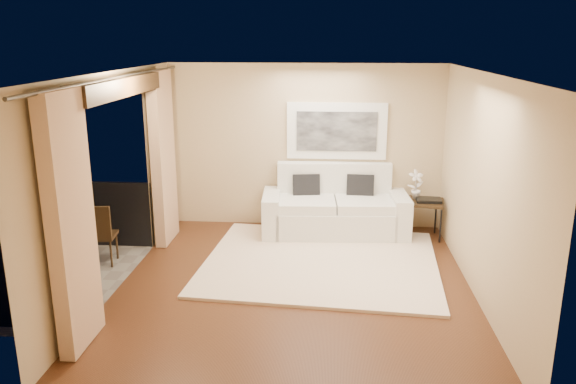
# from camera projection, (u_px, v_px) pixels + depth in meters

# --- Properties ---
(floor) EXTENTS (5.00, 5.00, 0.00)m
(floor) POSITION_uv_depth(u_px,v_px,m) (294.00, 286.00, 7.22)
(floor) COLOR #512C17
(floor) RESTS_ON ground
(room_shell) EXTENTS (5.00, 6.40, 5.00)m
(room_shell) POSITION_uv_depth(u_px,v_px,m) (118.00, 87.00, 6.71)
(room_shell) COLOR white
(room_shell) RESTS_ON ground
(balcony) EXTENTS (1.81, 2.60, 1.17)m
(balcony) POSITION_uv_depth(u_px,v_px,m) (46.00, 266.00, 7.43)
(balcony) COLOR #605B56
(balcony) RESTS_ON ground
(curtains) EXTENTS (0.16, 4.80, 2.64)m
(curtains) POSITION_uv_depth(u_px,v_px,m) (127.00, 183.00, 7.02)
(curtains) COLOR tan
(curtains) RESTS_ON ground
(artwork) EXTENTS (1.62, 0.07, 0.92)m
(artwork) POSITION_uv_depth(u_px,v_px,m) (337.00, 131.00, 9.11)
(artwork) COLOR white
(artwork) RESTS_ON room_shell
(rug) EXTENTS (3.44, 3.05, 0.04)m
(rug) POSITION_uv_depth(u_px,v_px,m) (321.00, 262.00, 7.95)
(rug) COLOR #FDE6CC
(rug) RESTS_ON floor
(sofa) EXTENTS (2.36, 1.13, 1.11)m
(sofa) POSITION_uv_depth(u_px,v_px,m) (335.00, 210.00, 9.10)
(sofa) COLOR white
(sofa) RESTS_ON floor
(side_table) EXTENTS (0.65, 0.65, 0.61)m
(side_table) POSITION_uv_depth(u_px,v_px,m) (425.00, 204.00, 8.85)
(side_table) COLOR black
(side_table) RESTS_ON floor
(tray) EXTENTS (0.40, 0.30, 0.05)m
(tray) POSITION_uv_depth(u_px,v_px,m) (429.00, 200.00, 8.79)
(tray) COLOR black
(tray) RESTS_ON side_table
(orchid) EXTENTS (0.29, 0.23, 0.47)m
(orchid) POSITION_uv_depth(u_px,v_px,m) (416.00, 184.00, 8.89)
(orchid) COLOR white
(orchid) RESTS_ON side_table
(bistro_table) EXTENTS (0.82, 0.82, 0.76)m
(bistro_table) POSITION_uv_depth(u_px,v_px,m) (59.00, 228.00, 7.36)
(bistro_table) COLOR black
(bistro_table) RESTS_ON balcony
(balcony_chair_far) EXTENTS (0.42, 0.43, 0.89)m
(balcony_chair_far) POSITION_uv_depth(u_px,v_px,m) (99.00, 231.00, 7.75)
(balcony_chair_far) COLOR black
(balcony_chair_far) RESTS_ON balcony
(balcony_chair_near) EXTENTS (0.43, 0.44, 0.96)m
(balcony_chair_near) POSITION_uv_depth(u_px,v_px,m) (30.00, 245.00, 7.12)
(balcony_chair_near) COLOR black
(balcony_chair_near) RESTS_ON balcony
(ice_bucket) EXTENTS (0.18, 0.18, 0.20)m
(ice_bucket) POSITION_uv_depth(u_px,v_px,m) (51.00, 212.00, 7.45)
(ice_bucket) COLOR silver
(ice_bucket) RESTS_ON bistro_table
(candle) EXTENTS (0.06, 0.06, 0.07)m
(candle) POSITION_uv_depth(u_px,v_px,m) (67.00, 216.00, 7.48)
(candle) COLOR #FC161A
(candle) RESTS_ON bistro_table
(vase) EXTENTS (0.04, 0.04, 0.18)m
(vase) POSITION_uv_depth(u_px,v_px,m) (50.00, 220.00, 7.16)
(vase) COLOR silver
(vase) RESTS_ON bistro_table
(glass_a) EXTENTS (0.06, 0.06, 0.12)m
(glass_a) POSITION_uv_depth(u_px,v_px,m) (60.00, 221.00, 7.22)
(glass_a) COLOR white
(glass_a) RESTS_ON bistro_table
(glass_b) EXTENTS (0.06, 0.06, 0.12)m
(glass_b) POSITION_uv_depth(u_px,v_px,m) (70.00, 217.00, 7.36)
(glass_b) COLOR white
(glass_b) RESTS_ON bistro_table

